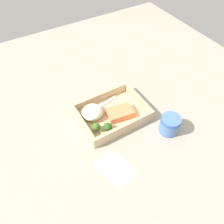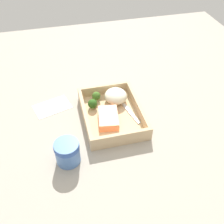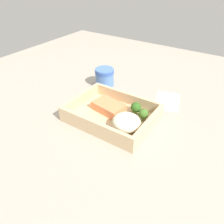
% 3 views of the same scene
% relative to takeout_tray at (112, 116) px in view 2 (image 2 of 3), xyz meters
% --- Properties ---
extents(ground_plane, '(1.60, 1.60, 0.02)m').
position_rel_takeout_tray_xyz_m(ground_plane, '(0.00, 0.00, -0.02)').
color(ground_plane, '#9D9486').
extents(takeout_tray, '(0.27, 0.20, 0.01)m').
position_rel_takeout_tray_xyz_m(takeout_tray, '(0.00, 0.00, 0.00)').
color(takeout_tray, tan).
rests_on(takeout_tray, ground_plane).
extents(tray_rim, '(0.27, 0.20, 0.04)m').
position_rel_takeout_tray_xyz_m(tray_rim, '(0.00, 0.00, 0.03)').
color(tray_rim, tan).
rests_on(tray_rim, takeout_tray).
extents(salmon_fillet, '(0.11, 0.08, 0.03)m').
position_rel_takeout_tray_xyz_m(salmon_fillet, '(-0.03, 0.02, 0.02)').
color(salmon_fillet, '#EE8453').
rests_on(salmon_fillet, takeout_tray).
extents(mashed_potatoes, '(0.09, 0.08, 0.05)m').
position_rel_takeout_tray_xyz_m(mashed_potatoes, '(0.07, -0.03, 0.03)').
color(mashed_potatoes, beige).
rests_on(mashed_potatoes, takeout_tray).
extents(broccoli_floret_1, '(0.03, 0.03, 0.04)m').
position_rel_takeout_tray_xyz_m(broccoli_floret_1, '(0.09, 0.04, 0.03)').
color(broccoli_floret_1, '#80A568').
rests_on(broccoli_floret_1, takeout_tray).
extents(broccoli_floret_2, '(0.03, 0.03, 0.04)m').
position_rel_takeout_tray_xyz_m(broccoli_floret_2, '(0.05, 0.06, 0.03)').
color(broccoli_floret_2, '#82AE5F').
rests_on(broccoli_floret_2, takeout_tray).
extents(fork, '(0.16, 0.05, 0.00)m').
position_rel_takeout_tray_xyz_m(fork, '(0.02, -0.06, 0.01)').
color(fork, silver).
rests_on(fork, takeout_tray).
extents(paper_cup, '(0.08, 0.08, 0.08)m').
position_rel_takeout_tray_xyz_m(paper_cup, '(-0.15, 0.17, 0.04)').
color(paper_cup, '#4D75B6').
rests_on(paper_cup, ground_plane).
extents(receipt_slip, '(0.12, 0.15, 0.00)m').
position_rel_takeout_tray_xyz_m(receipt_slip, '(0.11, 0.20, -0.00)').
color(receipt_slip, white).
rests_on(receipt_slip, ground_plane).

